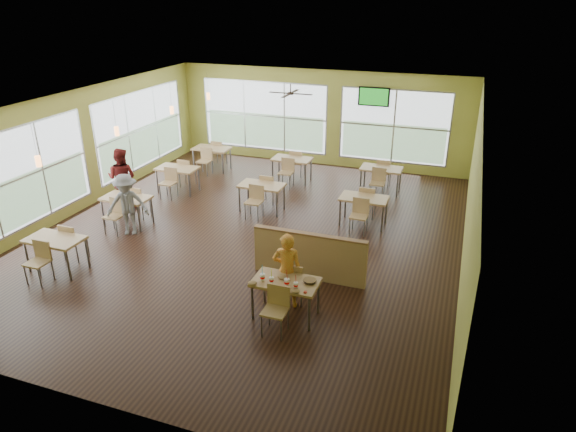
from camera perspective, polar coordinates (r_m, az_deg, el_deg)
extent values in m
plane|color=black|center=(12.78, -4.17, -2.00)|extent=(12.00, 12.00, 0.00)
plane|color=white|center=(11.75, -4.64, 12.19)|extent=(12.00, 12.00, 0.00)
cube|color=#AAAB45|center=(17.62, 3.55, 10.80)|extent=(10.00, 0.04, 3.20)
cube|color=#AAAB45|center=(7.62, -22.94, -9.56)|extent=(10.00, 0.04, 3.20)
cube|color=#AAAB45|center=(14.84, -22.51, 6.54)|extent=(0.04, 12.00, 3.20)
cube|color=#AAAB45|center=(11.23, 19.70, 1.76)|extent=(0.04, 12.00, 3.20)
cube|color=white|center=(13.50, -27.83, 3.64)|extent=(0.02, 4.50, 2.35)
cube|color=white|center=(17.10, -15.91, 9.29)|extent=(0.02, 4.50, 2.35)
cube|color=white|center=(18.25, -2.63, 11.04)|extent=(4.50, 0.02, 2.35)
cube|color=white|center=(17.12, 11.70, 9.72)|extent=(3.50, 0.02, 2.35)
cube|color=#B7BABC|center=(15.55, -20.54, 2.70)|extent=(0.04, 9.40, 0.05)
cube|color=#B7BABC|center=(17.85, 4.19, 6.80)|extent=(8.00, 0.04, 0.05)
cube|color=tan|center=(9.32, -0.26, -7.32)|extent=(1.20, 0.70, 0.04)
cube|color=brown|center=(9.34, -0.26, -7.45)|extent=(1.22, 0.71, 0.01)
cylinder|color=slate|center=(9.47, -3.98, -9.54)|extent=(0.05, 0.05, 0.71)
cylinder|color=slate|center=(9.15, 2.36, -10.80)|extent=(0.05, 0.05, 0.71)
cylinder|color=slate|center=(9.92, -2.66, -7.82)|extent=(0.05, 0.05, 0.71)
cylinder|color=slate|center=(9.62, 3.40, -8.94)|extent=(0.05, 0.05, 0.71)
cube|color=tan|center=(9.91, 0.82, -7.16)|extent=(0.42, 0.42, 0.04)
cube|color=tan|center=(9.96, 1.18, -5.54)|extent=(0.42, 0.04, 0.40)
cube|color=tan|center=(9.04, -1.46, -10.54)|extent=(0.42, 0.42, 0.04)
cube|color=tan|center=(8.77, -1.92, -10.01)|extent=(0.42, 0.04, 0.40)
cube|color=tan|center=(10.63, 2.38, -4.57)|extent=(2.40, 0.12, 1.00)
cube|color=brown|center=(10.40, 2.43, -2.05)|extent=(2.40, 0.14, 0.04)
cube|color=tan|center=(11.92, -24.54, -2.35)|extent=(1.20, 0.70, 0.04)
cube|color=brown|center=(11.93, -24.52, -2.46)|extent=(1.22, 0.71, 0.01)
cylinder|color=slate|center=(12.26, -26.99, -4.07)|extent=(0.05, 0.05, 0.71)
cylinder|color=slate|center=(11.55, -23.21, -5.05)|extent=(0.05, 0.05, 0.71)
cylinder|color=slate|center=(12.61, -25.18, -2.95)|extent=(0.05, 0.05, 0.71)
cylinder|color=slate|center=(11.92, -21.41, -3.82)|extent=(0.05, 0.05, 0.71)
cube|color=tan|center=(12.38, -22.64, -2.48)|extent=(0.42, 0.42, 0.04)
cube|color=tan|center=(12.42, -22.23, -1.21)|extent=(0.42, 0.04, 0.40)
cube|color=tan|center=(11.70, -26.10, -4.68)|extent=(0.42, 0.42, 0.04)
cube|color=tan|center=(11.49, -26.94, -4.12)|extent=(0.42, 0.04, 0.40)
cube|color=tan|center=(13.63, -17.57, 1.94)|extent=(1.20, 0.70, 0.04)
cube|color=brown|center=(13.64, -17.56, 1.85)|extent=(1.22, 0.71, 0.01)
cylinder|color=slate|center=(13.88, -19.87, 0.34)|extent=(0.05, 0.05, 0.71)
cylinder|color=slate|center=(13.25, -16.21, -0.28)|extent=(0.05, 0.05, 0.71)
cylinder|color=slate|center=(14.29, -18.46, 1.21)|extent=(0.05, 0.05, 0.71)
cylinder|color=slate|center=(13.68, -14.85, 0.66)|extent=(0.05, 0.05, 0.71)
cube|color=tan|center=(14.14, -16.14, 1.68)|extent=(0.42, 0.42, 0.04)
cube|color=tan|center=(14.21, -15.81, 2.78)|extent=(0.42, 0.04, 0.40)
cube|color=tan|center=(13.34, -18.79, -0.01)|extent=(0.42, 0.42, 0.04)
cube|color=tan|center=(13.12, -19.41, 0.55)|extent=(0.42, 0.04, 0.40)
cube|color=tan|center=(15.56, -12.22, 5.21)|extent=(1.20, 0.70, 0.04)
cube|color=brown|center=(15.57, -12.21, 5.13)|extent=(1.22, 0.71, 0.01)
cylinder|color=slate|center=(15.73, -14.33, 3.76)|extent=(0.05, 0.05, 0.71)
cylinder|color=slate|center=(15.18, -10.91, 3.35)|extent=(0.05, 0.05, 0.71)
cylinder|color=slate|center=(16.19, -13.22, 4.44)|extent=(0.05, 0.05, 0.71)
cylinder|color=slate|center=(15.65, -9.86, 4.06)|extent=(0.05, 0.05, 0.71)
cube|color=tan|center=(16.09, -11.13, 4.87)|extent=(0.42, 0.42, 0.04)
cube|color=tan|center=(16.18, -10.86, 5.82)|extent=(0.42, 0.04, 0.40)
cube|color=tan|center=(15.21, -13.18, 3.57)|extent=(0.42, 0.42, 0.04)
cube|color=tan|center=(14.99, -13.64, 4.12)|extent=(0.42, 0.04, 0.40)
cube|color=tan|center=(17.38, -8.50, 7.44)|extent=(1.20, 0.70, 0.04)
cube|color=brown|center=(17.39, -8.49, 7.36)|extent=(1.22, 0.71, 0.01)
cylinder|color=slate|center=(17.50, -10.44, 6.14)|extent=(0.05, 0.05, 0.71)
cylinder|color=slate|center=(17.00, -7.25, 5.82)|extent=(0.05, 0.05, 0.71)
cylinder|color=slate|center=(17.98, -9.54, 6.68)|extent=(0.05, 0.05, 0.71)
cylinder|color=slate|center=(17.50, -6.41, 6.38)|extent=(0.05, 0.05, 0.71)
cube|color=tan|center=(17.92, -7.64, 7.06)|extent=(0.42, 0.42, 0.04)
cube|color=tan|center=(18.03, -7.40, 7.90)|extent=(0.42, 0.04, 0.40)
cube|color=tan|center=(17.00, -9.29, 6.03)|extent=(0.42, 0.42, 0.04)
cube|color=tan|center=(16.77, -9.65, 6.55)|extent=(0.42, 0.04, 0.40)
cube|color=tan|center=(13.87, -2.95, 3.44)|extent=(1.20, 0.70, 0.04)
cube|color=brown|center=(13.88, -2.95, 3.35)|extent=(1.22, 0.71, 0.01)
cylinder|color=slate|center=(13.97, -5.42, 1.86)|extent=(0.05, 0.05, 0.71)
cylinder|color=slate|center=(13.57, -1.26, 1.30)|extent=(0.05, 0.05, 0.71)
cylinder|color=slate|center=(14.46, -4.47, 2.67)|extent=(0.05, 0.05, 0.71)
cylinder|color=slate|center=(14.08, -0.43, 2.15)|extent=(0.05, 0.05, 0.71)
cube|color=tan|center=(14.45, -2.10, 3.12)|extent=(0.42, 0.42, 0.04)
cube|color=tan|center=(14.54, -1.84, 4.18)|extent=(0.42, 0.04, 0.40)
cube|color=tan|center=(13.50, -3.80, 1.56)|extent=(0.42, 0.42, 0.04)
cube|color=tan|center=(13.26, -4.15, 2.15)|extent=(0.42, 0.04, 0.40)
cube|color=tan|center=(16.09, 0.43, 6.37)|extent=(1.20, 0.70, 0.04)
cube|color=brown|center=(16.09, 0.43, 6.29)|extent=(1.22, 0.71, 0.01)
cylinder|color=slate|center=(16.12, -1.73, 5.00)|extent=(0.05, 0.05, 0.71)
cylinder|color=slate|center=(15.78, 1.94, 4.57)|extent=(0.05, 0.05, 0.71)
cylinder|color=slate|center=(16.64, -1.01, 5.60)|extent=(0.05, 0.05, 0.71)
cylinder|color=slate|center=(16.31, 2.56, 5.21)|extent=(0.05, 0.05, 0.71)
cube|color=tan|center=(16.67, 1.05, 5.99)|extent=(0.42, 0.42, 0.04)
cube|color=tan|center=(16.77, 1.26, 6.89)|extent=(0.42, 0.04, 0.40)
cube|color=tan|center=(15.68, -0.23, 4.83)|extent=(0.42, 0.42, 0.04)
cube|color=tan|center=(15.44, -0.47, 5.38)|extent=(0.42, 0.04, 0.40)
cube|color=tan|center=(13.13, 8.45, 1.99)|extent=(1.20, 0.70, 0.04)
cube|color=brown|center=(13.14, 8.44, 1.89)|extent=(1.22, 0.71, 0.01)
cylinder|color=slate|center=(13.11, 5.79, 0.33)|extent=(0.05, 0.05, 0.71)
cylinder|color=slate|center=(12.93, 10.43, -0.31)|extent=(0.05, 0.05, 0.71)
cylinder|color=slate|center=(13.63, 6.38, 1.25)|extent=(0.05, 0.05, 0.71)
cylinder|color=slate|center=(13.46, 10.85, 0.65)|extent=(0.05, 0.05, 0.71)
cube|color=tan|center=(13.73, 8.85, 1.71)|extent=(0.42, 0.42, 0.04)
cube|color=tan|center=(13.83, 9.06, 2.83)|extent=(0.42, 0.04, 0.40)
cube|color=tan|center=(12.74, 7.87, -0.04)|extent=(0.42, 0.42, 0.04)
cube|color=tan|center=(12.48, 7.74, 0.55)|extent=(0.42, 0.04, 0.40)
cube|color=tan|center=(15.45, 10.34, 5.23)|extent=(1.20, 0.70, 0.04)
cube|color=brown|center=(15.46, 10.33, 5.14)|extent=(1.22, 0.71, 0.01)
cylinder|color=slate|center=(15.39, 8.07, 3.83)|extent=(0.05, 0.05, 0.71)
cylinder|color=slate|center=(15.23, 12.05, 3.32)|extent=(0.05, 0.05, 0.71)
cylinder|color=slate|center=(15.92, 8.51, 4.50)|extent=(0.05, 0.05, 0.71)
cylinder|color=slate|center=(15.77, 12.35, 4.01)|extent=(0.05, 0.05, 0.71)
cube|color=tan|center=(16.05, 10.61, 4.87)|extent=(0.42, 0.42, 0.04)
cube|color=tan|center=(16.16, 10.78, 5.81)|extent=(0.42, 0.04, 0.40)
cube|color=tan|center=(15.03, 9.90, 3.60)|extent=(0.42, 0.42, 0.04)
cube|color=tan|center=(14.77, 9.82, 4.16)|extent=(0.42, 0.04, 0.40)
cylinder|color=#2D2119|center=(11.23, -26.37, 7.42)|extent=(0.01, 0.01, 0.70)
cylinder|color=orange|center=(11.33, -26.00, 5.49)|extent=(0.11, 0.11, 0.22)
cylinder|color=#2D2119|center=(13.03, -18.72, 10.62)|extent=(0.01, 0.01, 0.70)
cylinder|color=orange|center=(13.12, -18.50, 8.92)|extent=(0.11, 0.11, 0.22)
cylinder|color=#2D2119|center=(15.04, -12.93, 12.88)|extent=(0.01, 0.01, 0.70)
cylinder|color=orange|center=(15.12, -12.79, 11.40)|extent=(0.11, 0.11, 0.22)
cylinder|color=#2D2119|center=(16.91, -8.94, 14.34)|extent=(0.01, 0.01, 0.70)
cylinder|color=orange|center=(16.98, -8.85, 13.01)|extent=(0.11, 0.11, 0.22)
cylinder|color=#2D2119|center=(14.52, 0.29, 14.01)|extent=(0.03, 0.03, 0.24)
cylinder|color=#2D2119|center=(14.54, 0.29, 13.47)|extent=(0.16, 0.16, 0.06)
cube|color=#2D2119|center=(14.43, 1.63, 13.38)|extent=(0.55, 0.10, 0.01)
cube|color=#2D2119|center=(14.87, 0.74, 13.69)|extent=(0.10, 0.55, 0.01)
cube|color=#2D2119|center=(14.66, -1.04, 13.54)|extent=(0.55, 0.10, 0.01)
cube|color=#2D2119|center=(14.22, -0.19, 13.23)|extent=(0.10, 0.55, 0.01)
cube|color=black|center=(16.95, 9.53, 12.95)|extent=(1.00, 0.06, 0.60)
cube|color=#1D8721|center=(16.92, 9.50, 12.93)|extent=(0.90, 0.01, 0.52)
imported|color=#CE5C16|center=(9.62, -0.11, -6.07)|extent=(0.61, 0.46, 1.52)
imported|color=#5D1615|center=(14.76, -17.97, 4.02)|extent=(0.90, 0.75, 1.69)
imported|color=slate|center=(13.06, -17.44, 1.22)|extent=(1.15, 0.94, 1.55)
cone|color=white|center=(9.30, -2.86, -6.83)|extent=(0.10, 0.10, 0.13)
cylinder|color=#DC0203|center=(9.30, -2.86, -6.82)|extent=(0.09, 0.09, 0.04)
cylinder|color=white|center=(9.27, -2.87, -6.46)|extent=(0.10, 0.10, 0.01)
cylinder|color=#0D96E8|center=(9.21, -2.88, -5.87)|extent=(0.03, 0.06, 0.23)
cone|color=white|center=(9.22, -1.85, -7.15)|extent=(0.09, 0.09, 0.11)
cylinder|color=#DC0203|center=(9.22, -1.85, -7.14)|extent=(0.08, 0.08, 0.03)
cylinder|color=white|center=(9.19, -1.85, -6.82)|extent=(0.09, 0.09, 0.01)
cylinder|color=#E1F70D|center=(9.14, -1.86, -6.28)|extent=(0.03, 0.05, 0.21)
cone|color=white|center=(9.14, -0.13, -7.41)|extent=(0.10, 0.10, 0.13)
cylinder|color=#DC0203|center=(9.13, -0.13, -7.40)|extent=(0.09, 0.09, 0.04)
cylinder|color=white|center=(9.10, -0.13, -7.03)|extent=(0.10, 0.10, 0.01)
cylinder|color=red|center=(9.04, -0.13, -6.41)|extent=(0.02, 0.06, 0.24)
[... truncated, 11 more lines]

